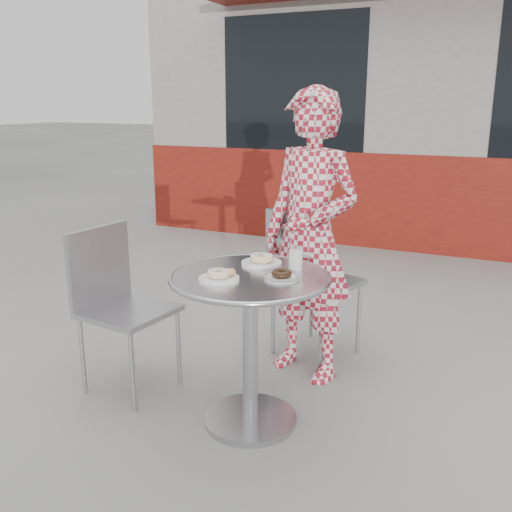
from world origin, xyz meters
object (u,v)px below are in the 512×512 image
at_px(bistro_table, 250,313).
at_px(plate_far, 262,260).
at_px(chair_left, 129,342).
at_px(seated_person, 310,237).
at_px(plate_near, 220,276).
at_px(milk_cup, 296,259).
at_px(plate_checker, 282,276).
at_px(chair_far, 315,311).

bearing_deg(bistro_table, plate_far, 97.79).
height_order(chair_left, seated_person, seated_person).
bearing_deg(seated_person, bistro_table, -78.21).
xyz_separation_m(plate_near, milk_cup, (0.25, 0.30, 0.03)).
distance_m(bistro_table, chair_left, 0.80).
xyz_separation_m(chair_left, milk_cup, (0.90, 0.13, 0.53)).
height_order(chair_left, plate_checker, chair_left).
bearing_deg(seated_person, chair_far, 117.20).
bearing_deg(seated_person, plate_checker, -64.42).
distance_m(chair_far, milk_cup, 0.88).
distance_m(bistro_table, chair_far, 0.92).
height_order(chair_left, plate_far, chair_left).
relative_size(bistro_table, chair_left, 0.86).
height_order(chair_far, milk_cup, chair_far).
relative_size(plate_near, plate_checker, 1.13).
xyz_separation_m(plate_checker, milk_cup, (0.00, 0.17, 0.04)).
distance_m(bistro_table, plate_checker, 0.25).
distance_m(chair_left, plate_near, 0.84).
bearing_deg(plate_far, milk_cup, -2.61).
bearing_deg(milk_cup, plate_far, 177.39).
relative_size(seated_person, milk_cup, 14.61).
bearing_deg(chair_left, chair_far, -35.54).
bearing_deg(plate_checker, chair_far, 98.56).
bearing_deg(plate_checker, seated_person, 98.12).
xyz_separation_m(seated_person, milk_cup, (0.09, -0.46, 0.00)).
bearing_deg(bistro_table, chair_left, 176.86).
height_order(seated_person, milk_cup, seated_person).
distance_m(plate_near, milk_cup, 0.39).
bearing_deg(bistro_table, plate_near, -127.42).
bearing_deg(milk_cup, seated_person, 101.37).
xyz_separation_m(chair_far, seated_person, (0.04, -0.24, 0.52)).
relative_size(plate_far, milk_cup, 1.78).
bearing_deg(chair_far, milk_cup, 120.35).
distance_m(bistro_table, seated_person, 0.68).
bearing_deg(chair_left, plate_near, -96.66).
bearing_deg(milk_cup, plate_near, -129.91).
distance_m(chair_far, plate_checker, 1.00).
relative_size(plate_far, plate_checker, 1.23).
distance_m(bistro_table, plate_far, 0.28).
relative_size(chair_far, chair_left, 1.04).
relative_size(chair_left, plate_near, 4.88).
bearing_deg(chair_left, milk_cup, -74.26).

